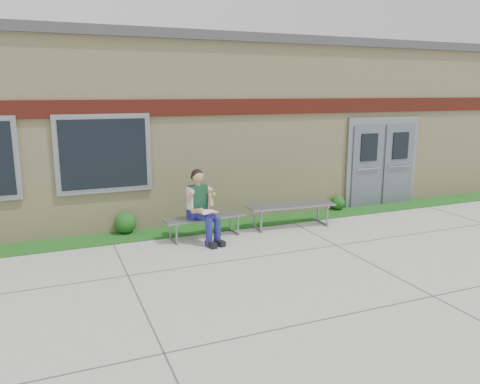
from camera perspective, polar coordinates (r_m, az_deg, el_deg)
name	(u,v)px	position (r m, az deg, el deg)	size (l,w,h in m)	color
ground	(304,261)	(8.43, 7.86, -8.32)	(80.00, 80.00, 0.00)	#9E9E99
grass_strip	(247,223)	(10.64, 0.80, -3.81)	(16.00, 0.80, 0.02)	#144412
school_building	(200,122)	(13.43, -4.96, 8.54)	(16.20, 6.22, 4.20)	beige
bench_left	(205,221)	(9.60, -4.34, -3.57)	(1.72, 0.60, 0.44)	slate
bench_right	(291,210)	(10.36, 6.23, -2.14)	(1.98, 0.70, 0.51)	slate
girl	(202,205)	(9.27, -4.64, -1.65)	(0.60, 0.94, 1.44)	navy
shrub_mid	(125,223)	(10.11, -13.79, -3.66)	(0.44, 0.44, 0.44)	#144412
shrub_east	(338,202)	(12.04, 11.84, -1.26)	(0.36, 0.36, 0.36)	#144412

